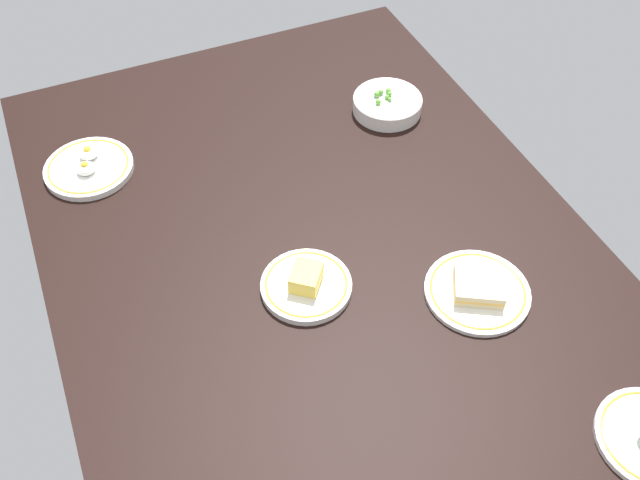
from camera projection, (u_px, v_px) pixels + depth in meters
dining_table at (320, 252)px, 150.11cm from camera, size 157.39×111.22×4.00cm
plate_cheese at (306, 284)px, 140.25cm from camera, size 18.30×18.30×5.46cm
bowl_peas at (387, 104)px, 176.63cm from camera, size 17.37×17.37×5.10cm
plate_eggs at (89, 167)px, 162.95cm from camera, size 20.40×20.40×4.67cm
plate_sandwich at (478, 290)px, 139.52cm from camera, size 21.03×21.03×4.25cm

